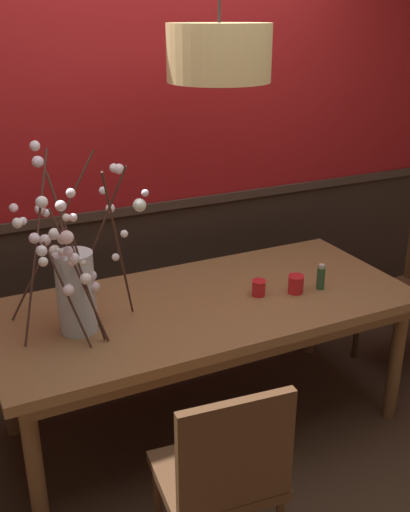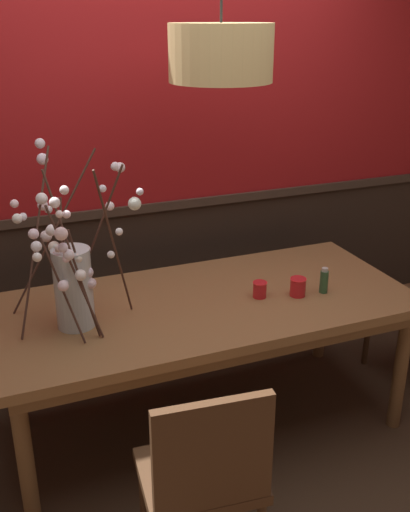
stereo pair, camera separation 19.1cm
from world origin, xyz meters
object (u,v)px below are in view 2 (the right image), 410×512
candle_holder_nearer_center (260,289)px  condiment_bottle (324,281)px  candle_holder_nearer_edge (298,287)px  dining_table (205,315)px  vase_with_blossoms (71,276)px  pendant_lamp (221,53)px  chair_far_side_left (106,286)px  chair_near_side_left (205,475)px

candle_holder_nearer_center → condiment_bottle: size_ratio=0.62×
candle_holder_nearer_edge → dining_table: bearing=165.1°
vase_with_blossoms → pendant_lamp: bearing=6.5°
chair_far_side_left → pendant_lamp: 1.65m
candle_holder_nearer_center → candle_holder_nearer_edge: size_ratio=0.88×
chair_near_side_left → condiment_bottle: chair_near_side_left is taller
chair_near_side_left → candle_holder_nearer_edge: size_ratio=9.57×
vase_with_blossoms → chair_near_side_left: bearing=-71.9°
condiment_bottle → pendant_lamp: pendant_lamp is taller
dining_table → candle_holder_nearer_center: candle_holder_nearer_center is taller
candle_holder_nearer_edge → pendant_lamp: (-0.35, 0.20, 1.11)m
vase_with_blossoms → condiment_bottle: 1.25m
chair_far_side_left → vase_with_blossoms: size_ratio=1.10×
condiment_bottle → dining_table: bearing=167.0°
vase_with_blossoms → condiment_bottle: (1.23, -0.13, -0.18)m
chair_far_side_left → condiment_bottle: bearing=-47.2°
dining_table → candle_holder_nearer_center: 0.30m
candle_holder_nearer_center → condiment_bottle: condiment_bottle is taller
chair_far_side_left → chair_near_side_left: 1.74m
candle_holder_nearer_edge → chair_near_side_left: bearing=-136.5°
vase_with_blossoms → candle_holder_nearer_edge: size_ratio=8.45×
vase_with_blossoms → candle_holder_nearer_center: 0.93m
chair_near_side_left → condiment_bottle: 1.24m
condiment_bottle → pendant_lamp: 1.21m
dining_table → candle_holder_nearer_edge: 0.49m
chair_far_side_left → candle_holder_nearer_edge: bearing=-51.5°
dining_table → chair_far_side_left: bearing=110.6°
condiment_bottle → pendant_lamp: size_ratio=0.11×
dining_table → condiment_bottle: 0.63m
chair_far_side_left → chair_near_side_left: chair_near_side_left is taller
candle_holder_nearer_center → candle_holder_nearer_edge: (0.19, -0.05, 0.01)m
vase_with_blossoms → candle_holder_nearer_edge: bearing=-5.8°
chair_far_side_left → candle_holder_nearer_edge: chair_far_side_left is taller
dining_table → vase_with_blossoms: size_ratio=2.58×
dining_table → candle_holder_nearer_center: size_ratio=24.87×
chair_far_side_left → pendant_lamp: (0.42, -0.77, 1.39)m
vase_with_blossoms → pendant_lamp: pendant_lamp is taller
candle_holder_nearer_center → pendant_lamp: 1.13m
chair_near_side_left → pendant_lamp: bearing=64.5°
dining_table → chair_near_side_left: chair_near_side_left is taller
chair_far_side_left → condiment_bottle: (0.91, -0.99, 0.30)m
chair_near_side_left → candle_holder_nearer_center: bearing=52.8°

